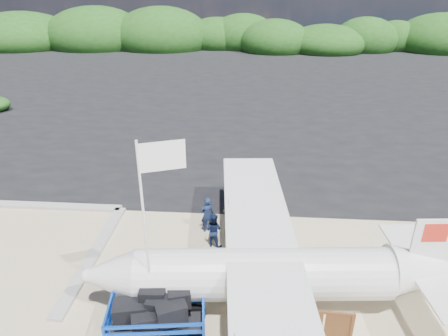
% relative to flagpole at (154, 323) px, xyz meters
% --- Properties ---
extents(ground, '(160.00, 160.00, 0.00)m').
position_rel_flagpole_xyz_m(ground, '(1.27, 1.78, 0.00)').
color(ground, beige).
extents(asphalt_apron, '(90.00, 50.00, 0.04)m').
position_rel_flagpole_xyz_m(asphalt_apron, '(1.27, 31.78, 0.00)').
color(asphalt_apron, '#B2B2B2').
rests_on(asphalt_apron, ground).
extents(vegetation_band, '(124.00, 8.00, 4.40)m').
position_rel_flagpole_xyz_m(vegetation_band, '(1.27, 56.78, 0.00)').
color(vegetation_band, '#B2B2B2').
rests_on(vegetation_band, ground).
extents(flagpole, '(1.38, 0.94, 6.36)m').
position_rel_flagpole_xyz_m(flagpole, '(0.00, 0.00, 0.00)').
color(flagpole, white).
rests_on(flagpole, ground).
extents(crew_a, '(0.71, 0.59, 1.66)m').
position_rel_flagpole_xyz_m(crew_a, '(1.14, 5.37, 0.83)').
color(crew_a, '#132147').
rests_on(crew_a, ground).
extents(crew_b, '(0.89, 0.79, 1.51)m').
position_rel_flagpole_xyz_m(crew_b, '(1.51, 4.31, 0.75)').
color(crew_b, '#132147').
rests_on(crew_b, ground).
extents(aircraft_large, '(16.17, 16.17, 4.49)m').
position_rel_flagpole_xyz_m(aircraft_large, '(13.01, 26.89, 0.00)').
color(aircraft_large, '#B2B2B2').
rests_on(aircraft_large, ground).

